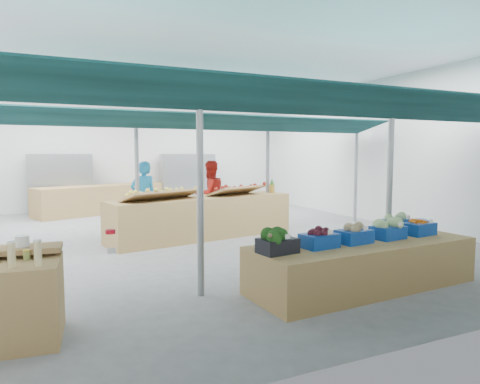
# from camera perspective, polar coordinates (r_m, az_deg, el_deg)

# --- Properties ---
(floor) EXTENTS (13.00, 13.00, 0.00)m
(floor) POSITION_cam_1_polar(r_m,az_deg,el_deg) (10.34, -7.37, -6.25)
(floor) COLOR slate
(floor) RESTS_ON ground
(hall) EXTENTS (13.00, 13.00, 13.00)m
(hall) POSITION_cam_1_polar(r_m,az_deg,el_deg) (11.54, -9.66, 8.10)
(hall) COLOR silver
(hall) RESTS_ON ground
(pole_grid) EXTENTS (10.00, 4.60, 3.00)m
(pole_grid) POSITION_cam_1_polar(r_m,az_deg,el_deg) (8.77, 0.61, 3.70)
(pole_grid) COLOR gray
(pole_grid) RESTS_ON floor
(awnings) EXTENTS (9.50, 7.08, 0.30)m
(awnings) POSITION_cam_1_polar(r_m,az_deg,el_deg) (8.80, 0.61, 10.01)
(awnings) COLOR black
(awnings) RESTS_ON pole_grid
(back_shelving_left) EXTENTS (2.00, 0.50, 2.00)m
(back_shelving_left) POSITION_cam_1_polar(r_m,az_deg,el_deg) (15.73, -22.78, 0.96)
(back_shelving_left) COLOR #B23F33
(back_shelving_left) RESTS_ON floor
(back_shelving_right) EXTENTS (2.00, 0.50, 2.00)m
(back_shelving_right) POSITION_cam_1_polar(r_m,az_deg,el_deg) (16.49, -6.96, 1.49)
(back_shelving_right) COLOR #B23F33
(back_shelving_right) RESTS_ON floor
(veg_counter) EXTENTS (3.68, 1.43, 0.70)m
(veg_counter) POSITION_cam_1_polar(r_m,az_deg,el_deg) (6.84, 16.11, -9.28)
(veg_counter) COLOR olive
(veg_counter) RESTS_ON floor
(fruit_counter) EXTENTS (4.74, 1.96, 0.99)m
(fruit_counter) POSITION_cam_1_polar(r_m,az_deg,el_deg) (10.43, -4.97, -3.37)
(fruit_counter) COLOR olive
(fruit_counter) RESTS_ON floor
(far_counter) EXTENTS (5.37, 2.92, 0.96)m
(far_counter) POSITION_cam_1_polar(r_m,az_deg,el_deg) (15.62, -16.47, -0.79)
(far_counter) COLOR olive
(far_counter) RESTS_ON floor
(crate_stack) EXTENTS (0.61, 0.53, 0.61)m
(crate_stack) POSITION_cam_1_polar(r_m,az_deg,el_deg) (10.06, 22.28, -5.14)
(crate_stack) COLOR navy
(crate_stack) RESTS_ON floor
(vendor_left) EXTENTS (0.75, 0.56, 1.85)m
(vendor_left) POSITION_cam_1_polar(r_m,az_deg,el_deg) (11.11, -12.75, -0.73)
(vendor_left) COLOR #1C7FBA
(vendor_left) RESTS_ON floor
(vendor_right) EXTENTS (1.01, 0.86, 1.85)m
(vendor_right) POSITION_cam_1_polar(r_m,az_deg,el_deg) (11.61, -4.02, -0.37)
(vendor_right) COLOR #A71B14
(vendor_right) RESTS_ON floor
(crate_broccoli) EXTENTS (0.54, 0.43, 0.35)m
(crate_broccoli) POSITION_cam_1_polar(r_m,az_deg,el_deg) (5.76, 5.02, -6.58)
(crate_broccoli) COLOR black
(crate_broccoli) RESTS_ON veg_counter
(crate_beets) EXTENTS (0.54, 0.43, 0.29)m
(crate_beets) POSITION_cam_1_polar(r_m,az_deg,el_deg) (6.17, 10.51, -6.10)
(crate_beets) COLOR navy
(crate_beets) RESTS_ON veg_counter
(crate_celeriac) EXTENTS (0.54, 0.43, 0.31)m
(crate_celeriac) POSITION_cam_1_polar(r_m,az_deg,el_deg) (6.59, 14.96, -5.37)
(crate_celeriac) COLOR navy
(crate_celeriac) RESTS_ON veg_counter
(crate_cabbage) EXTENTS (0.54, 0.43, 0.35)m
(crate_cabbage) POSITION_cam_1_polar(r_m,az_deg,el_deg) (7.09, 19.13, -4.65)
(crate_cabbage) COLOR navy
(crate_cabbage) RESTS_ON veg_counter
(crate_carrots) EXTENTS (0.54, 0.43, 0.29)m
(crate_carrots) POSITION_cam_1_polar(r_m,az_deg,el_deg) (7.62, 22.71, -4.45)
(crate_carrots) COLOR navy
(crate_carrots) RESTS_ON veg_counter
(sparrow) EXTENTS (0.12, 0.09, 0.11)m
(sparrow) POSITION_cam_1_polar(r_m,az_deg,el_deg) (5.56, 4.34, -6.07)
(sparrow) COLOR brown
(sparrow) RESTS_ON crate_broccoli
(pole_ribbon) EXTENTS (0.12, 0.12, 0.28)m
(pole_ribbon) POSITION_cam_1_polar(r_m,az_deg,el_deg) (5.35, -16.88, -5.31)
(pole_ribbon) COLOR red
(pole_ribbon) RESTS_ON pole_grid
(apple_heap_yellow) EXTENTS (2.02, 1.36, 0.27)m
(apple_heap_yellow) POSITION_cam_1_polar(r_m,az_deg,el_deg) (9.74, -10.23, -0.12)
(apple_heap_yellow) COLOR #997247
(apple_heap_yellow) RESTS_ON fruit_counter
(apple_heap_red) EXTENTS (1.65, 1.21, 0.27)m
(apple_heap_red) POSITION_cam_1_polar(r_m,az_deg,el_deg) (10.77, -0.42, 0.45)
(apple_heap_red) COLOR #997247
(apple_heap_red) RESTS_ON fruit_counter
(pineapple) EXTENTS (0.14, 0.14, 0.39)m
(pineapple) POSITION_cam_1_polar(r_m,az_deg,el_deg) (11.47, 4.29, 0.80)
(pineapple) COLOR #8C6019
(pineapple) RESTS_ON fruit_counter
(crate_extra) EXTENTS (0.56, 0.45, 0.32)m
(crate_extra) POSITION_cam_1_polar(r_m,az_deg,el_deg) (7.90, 20.17, -3.77)
(crate_extra) COLOR navy
(crate_extra) RESTS_ON veg_counter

